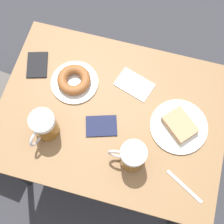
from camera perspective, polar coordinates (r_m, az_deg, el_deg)
The scene contains 10 objects.
ground_plane at distance 1.96m, azimuth -0.00°, elevation -7.33°, with size 8.00×8.00×0.00m, color #333338.
table at distance 1.35m, azimuth -0.00°, elevation -1.29°, with size 0.70×0.94×0.70m.
plate_with_cake at distance 1.29m, azimuth 12.19°, elevation -2.49°, with size 0.23×0.23×0.04m.
plate_with_donut at distance 1.33m, azimuth -6.93°, elevation 5.72°, with size 0.20×0.20×0.05m.
beer_mug_left at distance 1.23m, azimuth -12.29°, elevation -2.47°, with size 0.14×0.10×0.13m.
beer_mug_center at distance 1.17m, azimuth 3.67°, elevation -8.06°, with size 0.10×0.14×0.13m.
napkin_folded at distance 1.34m, azimuth 4.11°, elevation 5.02°, with size 0.14×0.18×0.00m.
fork at distance 1.25m, azimuth 13.06°, elevation -13.09°, with size 0.09×0.15×0.00m.
passport_near_edge at distance 1.27m, azimuth -1.96°, elevation -2.57°, with size 0.12×0.15×0.01m.
passport_far_edge at distance 1.42m, azimuth -13.51°, elevation 8.39°, with size 0.15×0.12×0.01m.
Camera 1 is at (-0.43, -0.12, 1.91)m, focal length 50.00 mm.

